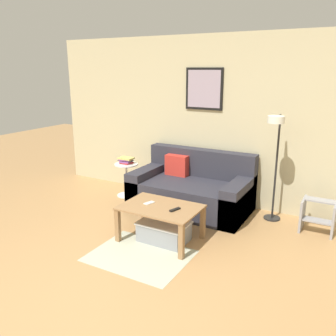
{
  "coord_description": "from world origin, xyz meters",
  "views": [
    {
      "loc": [
        2.14,
        -1.94,
        2.06
      ],
      "look_at": [
        0.05,
        1.8,
        0.85
      ],
      "focal_mm": 38.0,
      "sensor_mm": 36.0,
      "label": 1
    }
  ],
  "objects_px": {
    "floor_lamp": "(275,146)",
    "remote_control": "(175,210)",
    "side_table": "(126,177)",
    "step_stool": "(318,215)",
    "cell_phone": "(149,203)",
    "coffee_table": "(161,212)",
    "couch": "(192,190)",
    "storage_bin": "(164,231)",
    "book_stack": "(126,160)"
  },
  "relations": [
    {
      "from": "storage_bin",
      "to": "side_table",
      "type": "relative_size",
      "value": 1.09
    },
    {
      "from": "side_table",
      "to": "step_stool",
      "type": "relative_size",
      "value": 1.3
    },
    {
      "from": "couch",
      "to": "step_stool",
      "type": "height_order",
      "value": "couch"
    },
    {
      "from": "side_table",
      "to": "remote_control",
      "type": "distance_m",
      "value": 1.89
    },
    {
      "from": "storage_bin",
      "to": "book_stack",
      "type": "distance_m",
      "value": 1.82
    },
    {
      "from": "couch",
      "to": "remote_control",
      "type": "distance_m",
      "value": 1.2
    },
    {
      "from": "floor_lamp",
      "to": "remote_control",
      "type": "bearing_deg",
      "value": -125.33
    },
    {
      "from": "couch",
      "to": "coffee_table",
      "type": "distance_m",
      "value": 1.13
    },
    {
      "from": "coffee_table",
      "to": "book_stack",
      "type": "height_order",
      "value": "book_stack"
    },
    {
      "from": "coffee_table",
      "to": "storage_bin",
      "type": "bearing_deg",
      "value": -0.67
    },
    {
      "from": "book_stack",
      "to": "remote_control",
      "type": "relative_size",
      "value": 1.65
    },
    {
      "from": "coffee_table",
      "to": "book_stack",
      "type": "relative_size",
      "value": 3.84
    },
    {
      "from": "book_stack",
      "to": "cell_phone",
      "type": "bearing_deg",
      "value": -43.9
    },
    {
      "from": "coffee_table",
      "to": "book_stack",
      "type": "xyz_separation_m",
      "value": [
        -1.31,
        1.12,
        0.24
      ]
    },
    {
      "from": "couch",
      "to": "book_stack",
      "type": "bearing_deg",
      "value": -179.75
    },
    {
      "from": "book_stack",
      "to": "floor_lamp",
      "type": "bearing_deg",
      "value": 1.25
    },
    {
      "from": "couch",
      "to": "floor_lamp",
      "type": "height_order",
      "value": "floor_lamp"
    },
    {
      "from": "couch",
      "to": "coffee_table",
      "type": "xyz_separation_m",
      "value": [
        0.11,
        -1.12,
        0.08
      ]
    },
    {
      "from": "couch",
      "to": "floor_lamp",
      "type": "bearing_deg",
      "value": 2.28
    },
    {
      "from": "floor_lamp",
      "to": "cell_phone",
      "type": "xyz_separation_m",
      "value": [
        -1.23,
        -1.14,
        -0.63
      ]
    },
    {
      "from": "couch",
      "to": "floor_lamp",
      "type": "xyz_separation_m",
      "value": [
        1.17,
        0.05,
        0.79
      ]
    },
    {
      "from": "couch",
      "to": "side_table",
      "type": "height_order",
      "value": "couch"
    },
    {
      "from": "side_table",
      "to": "remote_control",
      "type": "bearing_deg",
      "value": -36.61
    },
    {
      "from": "couch",
      "to": "book_stack",
      "type": "relative_size",
      "value": 6.98
    },
    {
      "from": "book_stack",
      "to": "remote_control",
      "type": "xyz_separation_m",
      "value": [
        1.52,
        -1.14,
        -0.15
      ]
    },
    {
      "from": "book_stack",
      "to": "step_stool",
      "type": "bearing_deg",
      "value": 1.46
    },
    {
      "from": "book_stack",
      "to": "cell_phone",
      "type": "relative_size",
      "value": 1.77
    },
    {
      "from": "coffee_table",
      "to": "remote_control",
      "type": "distance_m",
      "value": 0.23
    },
    {
      "from": "storage_bin",
      "to": "side_table",
      "type": "distance_m",
      "value": 1.75
    },
    {
      "from": "floor_lamp",
      "to": "remote_control",
      "type": "distance_m",
      "value": 1.59
    },
    {
      "from": "couch",
      "to": "step_stool",
      "type": "relative_size",
      "value": 4.09
    },
    {
      "from": "remote_control",
      "to": "step_stool",
      "type": "bearing_deg",
      "value": 57.91
    },
    {
      "from": "floor_lamp",
      "to": "coffee_table",
      "type": "bearing_deg",
      "value": -132.1
    },
    {
      "from": "coffee_table",
      "to": "cell_phone",
      "type": "height_order",
      "value": "cell_phone"
    },
    {
      "from": "cell_phone",
      "to": "step_stool",
      "type": "bearing_deg",
      "value": 50.31
    },
    {
      "from": "remote_control",
      "to": "floor_lamp",
      "type": "bearing_deg",
      "value": 72.66
    },
    {
      "from": "coffee_table",
      "to": "step_stool",
      "type": "distance_m",
      "value": 2.05
    },
    {
      "from": "couch",
      "to": "storage_bin",
      "type": "distance_m",
      "value": 1.14
    },
    {
      "from": "side_table",
      "to": "coffee_table",
      "type": "bearing_deg",
      "value": -40.24
    },
    {
      "from": "couch",
      "to": "book_stack",
      "type": "height_order",
      "value": "couch"
    },
    {
      "from": "side_table",
      "to": "cell_phone",
      "type": "xyz_separation_m",
      "value": [
        1.12,
        -1.08,
        0.11
      ]
    },
    {
      "from": "coffee_table",
      "to": "side_table",
      "type": "bearing_deg",
      "value": 139.76
    },
    {
      "from": "side_table",
      "to": "book_stack",
      "type": "xyz_separation_m",
      "value": [
        -0.01,
        0.02,
        0.27
      ]
    },
    {
      "from": "couch",
      "to": "cell_phone",
      "type": "xyz_separation_m",
      "value": [
        -0.06,
        -1.1,
        0.16
      ]
    },
    {
      "from": "couch",
      "to": "coffee_table",
      "type": "height_order",
      "value": "couch"
    },
    {
      "from": "storage_bin",
      "to": "book_stack",
      "type": "bearing_deg",
      "value": 140.61
    },
    {
      "from": "side_table",
      "to": "floor_lamp",
      "type": "bearing_deg",
      "value": 1.64
    },
    {
      "from": "storage_bin",
      "to": "side_table",
      "type": "xyz_separation_m",
      "value": [
        -1.35,
        1.1,
        0.21
      ]
    },
    {
      "from": "couch",
      "to": "step_stool",
      "type": "bearing_deg",
      "value": 2.28
    },
    {
      "from": "side_table",
      "to": "book_stack",
      "type": "bearing_deg",
      "value": 127.31
    }
  ]
}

